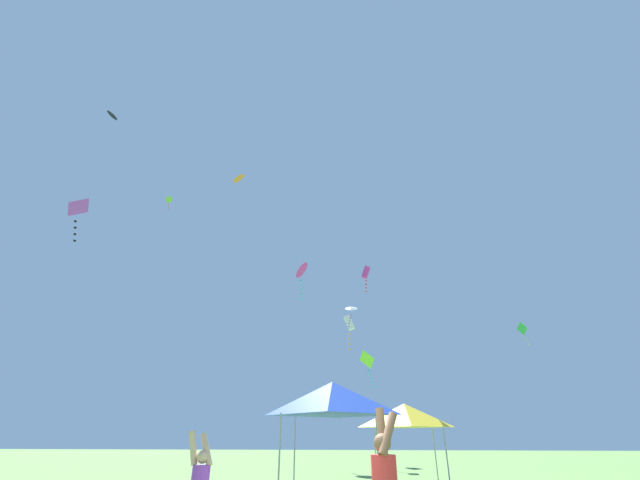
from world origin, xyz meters
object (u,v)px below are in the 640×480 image
object	(u,v)px
kite_white_delta	(351,309)
kite_white_box	(349,324)
kite_lime_diamond	(368,361)
kite_lime_delta	(169,200)
kite_black_delta	(113,115)
kite_green_diamond	(523,330)
kite_magenta_delta	(301,271)
kite_purple_diamond	(78,209)
kite_magenta_box	(366,273)
canopy_tent_yellow	(405,415)
kite_orange_delta	(238,178)
canopy_tent_blue	(332,398)

from	to	relation	value
kite_white_delta	kite_white_box	world-z (taller)	kite_white_box
kite_lime_diamond	kite_lime_delta	world-z (taller)	kite_lime_delta
kite_black_delta	kite_green_diamond	bearing A→B (deg)	23.32
kite_magenta_delta	kite_white_box	size ratio (longest dim) A/B	1.25
kite_purple_diamond	kite_magenta_box	bearing A→B (deg)	36.48
canopy_tent_yellow	kite_white_delta	size ratio (longest dim) A/B	2.16
kite_black_delta	kite_green_diamond	distance (m)	37.73
kite_magenta_box	kite_orange_delta	size ratio (longest dim) A/B	1.21
canopy_tent_blue	kite_orange_delta	xyz separation A→B (m)	(-9.40, 15.11, 20.26)
kite_lime_delta	kite_white_box	size ratio (longest dim) A/B	0.48
kite_orange_delta	kite_purple_diamond	world-z (taller)	kite_orange_delta
kite_white_delta	kite_lime_delta	bearing A→B (deg)	160.63
kite_white_box	kite_magenta_delta	bearing A→B (deg)	161.61
kite_white_delta	kite_orange_delta	world-z (taller)	kite_orange_delta
canopy_tent_yellow	kite_green_diamond	xyz separation A→B (m)	(12.29, 16.65, 7.40)
kite_white_delta	kite_lime_diamond	size ratio (longest dim) A/B	0.51
kite_lime_diamond	kite_lime_delta	xyz separation A→B (m)	(-17.35, -4.59, 13.74)
kite_purple_diamond	kite_orange_delta	bearing A→B (deg)	82.50
canopy_tent_yellow	kite_lime_delta	world-z (taller)	kite_lime_delta
kite_black_delta	kite_lime_diamond	distance (m)	28.00
canopy_tent_blue	kite_magenta_box	world-z (taller)	kite_magenta_box
kite_magenta_delta	kite_orange_delta	distance (m)	10.40
kite_lime_diamond	kite_white_box	size ratio (longest dim) A/B	1.05
kite_purple_diamond	kite_lime_delta	world-z (taller)	kite_lime_delta
kite_magenta_delta	kite_orange_delta	xyz separation A→B (m)	(-5.58, -3.24, 8.15)
canopy_tent_blue	kite_lime_diamond	size ratio (longest dim) A/B	1.25
kite_lime_diamond	kite_green_diamond	xyz separation A→B (m)	(13.38, 1.48, 2.66)
kite_white_delta	kite_black_delta	distance (m)	23.43
kite_magenta_box	canopy_tent_yellow	bearing A→B (deg)	-77.54
kite_magenta_box	kite_black_delta	distance (m)	22.80
canopy_tent_blue	kite_white_box	size ratio (longest dim) A/B	1.31
kite_magenta_delta	kite_purple_diamond	size ratio (longest dim) A/B	1.75
canopy_tent_blue	kite_orange_delta	world-z (taller)	kite_orange_delta
canopy_tent_blue	kite_purple_diamond	distance (m)	13.95
kite_magenta_box	kite_white_delta	distance (m)	2.67
kite_lime_delta	kite_black_delta	bearing A→B (deg)	-100.63
kite_white_box	kite_purple_diamond	bearing A→B (deg)	-124.62
kite_lime_delta	kite_magenta_box	bearing A→B (deg)	-17.14
kite_orange_delta	kite_purple_diamond	distance (m)	19.57
kite_purple_diamond	kite_black_delta	size ratio (longest dim) A/B	1.97
kite_magenta_box	kite_white_box	size ratio (longest dim) A/B	0.69
canopy_tent_yellow	kite_white_box	bearing A→B (deg)	101.08
kite_orange_delta	kite_lime_delta	distance (m)	6.58
canopy_tent_blue	kite_lime_delta	bearing A→B (deg)	136.29
kite_magenta_box	kite_white_box	bearing A→B (deg)	100.09
canopy_tent_yellow	kite_magenta_delta	size ratio (longest dim) A/B	0.93
canopy_tent_yellow	kite_magenta_delta	bearing A→B (deg)	115.36
canopy_tent_yellow	kite_white_delta	world-z (taller)	kite_white_delta
kite_orange_delta	kite_lime_diamond	bearing A→B (deg)	21.66
canopy_tent_yellow	kite_lime_diamond	size ratio (longest dim) A/B	1.11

